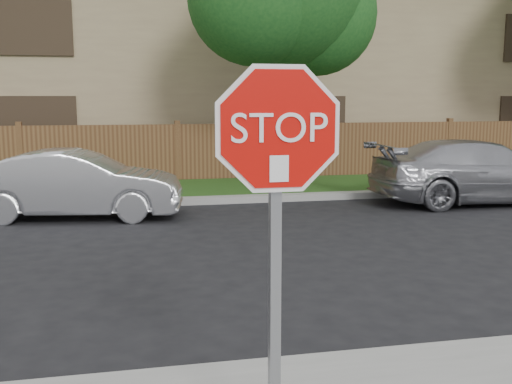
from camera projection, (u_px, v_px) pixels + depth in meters
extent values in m
plane|color=black|center=(286.00, 366.00, 5.22)|extent=(90.00, 90.00, 0.00)
cube|color=gray|center=(191.00, 201.00, 13.08)|extent=(70.00, 0.30, 0.15)
cube|color=#1E4714|center=(184.00, 190.00, 14.68)|extent=(70.00, 3.00, 0.12)
cube|color=#51311C|center=(178.00, 154.00, 16.11)|extent=(70.00, 0.12, 1.60)
cube|color=#97805D|center=(164.00, 77.00, 21.17)|extent=(34.00, 8.00, 6.00)
cylinder|color=#382B21|center=(284.00, 112.00, 14.79)|extent=(0.44, 0.44, 3.92)
sphere|color=#164718|center=(317.00, 15.00, 14.89)|extent=(3.00, 3.00, 3.00)
cube|color=gray|center=(275.00, 281.00, 3.54)|extent=(0.06, 0.06, 2.30)
cylinder|color=white|center=(278.00, 129.00, 3.34)|extent=(1.01, 0.02, 1.01)
cylinder|color=#BF0C07|center=(279.00, 129.00, 3.33)|extent=(0.93, 0.02, 0.93)
cube|color=white|center=(279.00, 169.00, 3.35)|extent=(0.11, 0.00, 0.15)
imported|color=silver|center=(77.00, 184.00, 11.53)|extent=(4.15, 1.97, 1.31)
imported|color=#A7A7AE|center=(479.00, 172.00, 13.19)|extent=(4.83, 2.04, 1.39)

